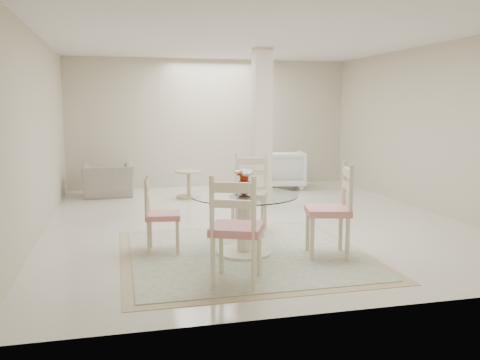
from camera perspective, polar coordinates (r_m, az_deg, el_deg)
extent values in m
plane|color=white|center=(7.70, 1.52, -4.57)|extent=(7.00, 7.00, 0.00)
cube|color=beige|center=(10.93, -3.27, 6.36)|extent=(6.00, 0.02, 2.70)
cube|color=beige|center=(4.25, 14.03, 3.16)|extent=(6.00, 0.02, 2.70)
cube|color=beige|center=(7.33, -21.79, 4.86)|extent=(0.02, 7.00, 2.70)
cube|color=beige|center=(8.79, 20.88, 5.38)|extent=(0.02, 7.00, 2.70)
cube|color=white|center=(7.58, 1.61, 15.77)|extent=(6.00, 7.00, 0.02)
cube|color=beige|center=(8.90, 2.49, 5.94)|extent=(0.30, 0.30, 2.70)
cube|color=tan|center=(5.97, 0.46, -8.34)|extent=(2.81, 2.81, 0.01)
cube|color=beige|center=(5.97, 0.46, -8.26)|extent=(2.57, 2.57, 0.01)
cylinder|color=#FBE8CE|center=(5.97, 0.46, -8.15)|extent=(0.64, 0.64, 0.05)
cylinder|color=#FBE8CE|center=(5.88, 0.46, -4.93)|extent=(0.16, 0.16, 0.66)
cylinder|color=#FBE8CE|center=(5.82, 0.46, -1.90)|extent=(0.26, 0.26, 0.03)
cylinder|color=white|center=(5.81, 0.46, -1.72)|extent=(1.23, 1.23, 0.01)
ellipsoid|color=#A11F04|center=(5.80, 0.47, -0.79)|extent=(0.19, 0.19, 0.18)
cylinder|color=#A11F04|center=(5.78, 0.47, 0.30)|extent=(0.10, 0.10, 0.05)
cylinder|color=#A11F04|center=(5.78, 0.47, 0.66)|extent=(0.16, 0.16, 0.02)
ellipsoid|color=silver|center=(5.77, 0.47, 0.92)|extent=(0.11, 0.11, 0.05)
ellipsoid|color=silver|center=(5.81, 0.97, 0.81)|extent=(0.11, 0.11, 0.05)
ellipsoid|color=silver|center=(5.79, -0.11, 0.84)|extent=(0.11, 0.11, 0.05)
ellipsoid|color=silver|center=(5.72, 0.71, 0.64)|extent=(0.11, 0.11, 0.05)
cylinder|color=beige|center=(6.07, 7.60, -5.72)|extent=(0.05, 0.05, 0.50)
cylinder|color=beige|center=(5.70, 8.10, -6.66)|extent=(0.05, 0.05, 0.50)
cylinder|color=beige|center=(6.14, 11.23, -5.66)|extent=(0.05, 0.05, 0.50)
cylinder|color=beige|center=(5.77, 11.98, -6.59)|extent=(0.05, 0.05, 0.50)
cube|color=red|center=(5.85, 9.80, -3.42)|extent=(0.58, 0.58, 0.08)
cube|color=beige|center=(5.83, 11.99, 0.11)|extent=(0.15, 0.43, 0.59)
cylinder|color=beige|center=(6.67, -0.80, -4.40)|extent=(0.05, 0.05, 0.50)
cylinder|color=beige|center=(6.62, 2.55, -4.49)|extent=(0.05, 0.05, 0.50)
cylinder|color=beige|center=(7.04, -0.34, -3.71)|extent=(0.05, 0.05, 0.50)
cylinder|color=beige|center=(7.00, 2.82, -3.79)|extent=(0.05, 0.05, 0.50)
cube|color=red|center=(6.78, 1.06, -1.72)|extent=(0.61, 0.61, 0.08)
cube|color=beige|center=(6.94, 1.27, 1.53)|extent=(0.42, 0.20, 0.58)
cylinder|color=beige|center=(5.90, -7.03, -6.54)|extent=(0.04, 0.04, 0.42)
cylinder|color=beige|center=(6.22, -7.04, -5.78)|extent=(0.04, 0.04, 0.42)
cylinder|color=beige|center=(5.91, -10.21, -6.59)|extent=(0.04, 0.04, 0.42)
cylinder|color=beige|center=(6.23, -10.05, -5.82)|extent=(0.04, 0.04, 0.42)
cube|color=red|center=(6.01, -8.63, -3.96)|extent=(0.44, 0.44, 0.06)
cube|color=beige|center=(5.96, -10.43, -1.14)|extent=(0.08, 0.36, 0.49)
cylinder|color=#F3ECC8|center=(5.15, 2.17, -8.20)|extent=(0.05, 0.05, 0.50)
cylinder|color=#F3ECC8|center=(5.22, -2.14, -8.00)|extent=(0.05, 0.05, 0.50)
cylinder|color=#F3ECC8|center=(4.78, 1.57, -9.51)|extent=(0.05, 0.05, 0.50)
cylinder|color=#F3ECC8|center=(4.85, -3.07, -9.27)|extent=(0.05, 0.05, 0.50)
cube|color=#B31323|center=(4.92, -0.37, -5.52)|extent=(0.63, 0.63, 0.08)
cube|color=#F3ECC8|center=(4.64, -0.83, -1.78)|extent=(0.42, 0.21, 0.59)
imported|color=gray|center=(10.03, -14.61, -0.04)|extent=(0.98, 0.86, 0.62)
imported|color=silver|center=(10.72, 4.87, 1.18)|extent=(0.98, 1.00, 0.79)
cylinder|color=tan|center=(9.65, -5.75, -1.87)|extent=(0.47, 0.47, 0.04)
cylinder|color=tan|center=(9.61, -5.77, -0.49)|extent=(0.07, 0.07, 0.45)
cylinder|color=tan|center=(9.58, -5.79, 0.93)|extent=(0.49, 0.49, 0.03)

